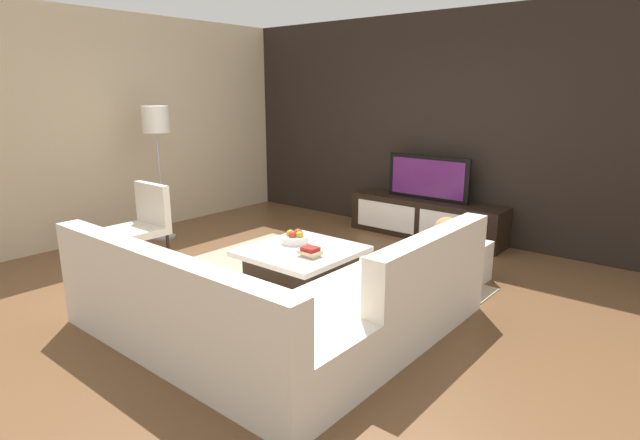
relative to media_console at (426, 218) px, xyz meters
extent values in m
plane|color=brown|center=(0.00, -2.40, -0.25)|extent=(14.00, 14.00, 0.00)
cube|color=black|center=(0.00, 0.30, 1.15)|extent=(6.40, 0.12, 2.80)
cube|color=beige|center=(-3.20, -2.20, 1.15)|extent=(0.12, 5.20, 2.80)
cube|color=tan|center=(-0.10, -2.40, -0.24)|extent=(3.05, 2.47, 0.01)
cube|color=black|center=(0.00, 0.00, 0.00)|extent=(2.03, 0.46, 0.50)
cube|color=white|center=(-0.47, -0.23, 0.00)|extent=(0.86, 0.01, 0.35)
cube|color=white|center=(0.47, -0.23, 0.00)|extent=(0.86, 0.01, 0.35)
cube|color=black|center=(0.00, 0.00, 0.53)|extent=(1.11, 0.05, 0.56)
cube|color=#591E66|center=(0.00, -0.03, 0.53)|extent=(1.00, 0.01, 0.47)
cube|color=silver|center=(0.20, -3.70, -0.04)|extent=(2.51, 0.85, 0.42)
cube|color=silver|center=(0.20, -4.03, 0.38)|extent=(2.51, 0.18, 0.42)
cube|color=silver|center=(1.03, -2.49, -0.04)|extent=(0.85, 1.57, 0.42)
cube|color=silver|center=(1.37, -2.49, 0.38)|extent=(0.18, 1.57, 0.42)
cube|color=red|center=(-0.55, -3.70, 0.28)|extent=(0.36, 0.20, 0.22)
cube|color=red|center=(1.03, -2.09, 0.20)|extent=(0.60, 0.44, 0.06)
cube|color=black|center=(-0.10, -2.30, -0.08)|extent=(0.78, 0.82, 0.33)
cube|color=white|center=(-0.10, -2.30, 0.10)|extent=(0.98, 1.02, 0.05)
cylinder|color=black|center=(-2.13, -3.16, -0.06)|extent=(0.04, 0.04, 0.38)
cylinder|color=black|center=(-1.65, -3.16, -0.06)|extent=(0.04, 0.04, 0.38)
cylinder|color=black|center=(-2.13, -2.74, -0.06)|extent=(0.04, 0.04, 0.38)
cylinder|color=black|center=(-1.65, -2.74, -0.06)|extent=(0.04, 0.04, 0.38)
cube|color=silver|center=(-1.89, -2.95, 0.13)|extent=(0.55, 0.50, 0.08)
cube|color=silver|center=(-1.89, -2.74, 0.40)|extent=(0.55, 0.08, 0.45)
cylinder|color=#A5A5AA|center=(-2.59, -2.17, -0.24)|extent=(0.28, 0.28, 0.02)
cylinder|color=#A5A5AA|center=(-2.59, -2.17, 0.44)|extent=(0.03, 0.03, 1.32)
cylinder|color=white|center=(-2.59, -2.17, 1.26)|extent=(0.32, 0.32, 0.32)
cube|color=silver|center=(0.91, -1.29, -0.05)|extent=(0.70, 0.70, 0.40)
cylinder|color=silver|center=(-0.28, -2.20, 0.17)|extent=(0.28, 0.28, 0.07)
sphere|color=gold|center=(-0.23, -2.18, 0.22)|extent=(0.08, 0.08, 0.08)
sphere|color=#B23326|center=(-0.27, -2.15, 0.22)|extent=(0.10, 0.10, 0.10)
sphere|color=gold|center=(-0.33, -2.21, 0.22)|extent=(0.08, 0.08, 0.08)
sphere|color=#B23326|center=(-0.28, -2.22, 0.22)|extent=(0.09, 0.09, 0.09)
sphere|color=#AD8451|center=(0.91, -1.29, 0.28)|extent=(0.26, 0.26, 0.26)
cube|color=#CCB78C|center=(0.13, -2.42, 0.14)|extent=(0.15, 0.11, 0.02)
cube|color=#CCB78C|center=(0.11, -2.42, 0.17)|extent=(0.20, 0.15, 0.03)
cube|color=maroon|center=(0.12, -2.42, 0.20)|extent=(0.14, 0.12, 0.03)
camera|label=1|loc=(3.02, -5.78, 1.61)|focal=28.69mm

